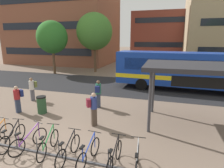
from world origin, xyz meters
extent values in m
plane|color=#7A6656|center=(0.00, 0.00, 0.00)|extent=(200.00, 200.00, 0.00)
cube|color=#232326|center=(0.00, 11.35, 0.00)|extent=(80.00, 7.20, 0.01)
cube|color=#14389E|center=(5.61, 11.35, 1.85)|extent=(12.11, 3.11, 2.70)
cube|color=yellow|center=(5.61, 11.35, 1.20)|extent=(12.13, 3.13, 0.36)
cube|color=black|center=(5.37, 12.61, 2.25)|extent=(9.83, 0.52, 0.97)
cube|color=black|center=(5.25, 10.12, 2.25)|extent=(9.83, 0.52, 0.97)
cylinder|color=black|center=(1.95, 12.68, 0.50)|extent=(1.01, 0.35, 1.00)
cylinder|color=black|center=(1.84, 10.37, 0.50)|extent=(1.01, 0.35, 1.00)
cube|color=#47474C|center=(-0.22, 0.08, 0.03)|extent=(7.66, 0.10, 0.06)
cylinder|color=#47474C|center=(-1.66, 0.08, 0.35)|extent=(0.04, 0.04, 0.70)
cylinder|color=#47474C|center=(-0.70, 0.08, 0.35)|extent=(0.04, 0.04, 0.70)
cylinder|color=#47474C|center=(0.26, 0.08, 0.35)|extent=(0.04, 0.04, 0.70)
cylinder|color=#47474C|center=(1.22, 0.09, 0.35)|extent=(0.04, 0.04, 0.70)
cylinder|color=#47474C|center=(2.17, 0.09, 0.35)|extent=(0.04, 0.04, 0.70)
cylinder|color=#47474C|center=(3.13, 0.09, 0.35)|extent=(0.04, 0.04, 0.70)
torus|color=black|center=(-2.67, 0.60, 0.35)|extent=(0.12, 0.70, 0.70)
cylinder|color=orange|center=(-2.67, 0.58, 0.67)|extent=(0.04, 0.04, 0.65)
cylinder|color=black|center=(-2.67, 0.58, 0.98)|extent=(0.52, 0.08, 0.03)
torus|color=black|center=(-2.03, 0.69, 0.35)|extent=(0.16, 0.70, 0.70)
torus|color=black|center=(-1.86, -0.32, 0.35)|extent=(0.16, 0.70, 0.70)
cube|color=black|center=(-1.95, 0.20, 0.67)|extent=(0.18, 0.91, 0.58)
cylinder|color=black|center=(-1.88, -0.22, 0.62)|extent=(0.03, 0.03, 0.55)
cube|color=black|center=(-1.88, -0.22, 0.88)|extent=(0.13, 0.23, 0.05)
cylinder|color=black|center=(-2.02, 0.67, 0.67)|extent=(0.04, 0.04, 0.65)
cylinder|color=black|center=(-2.02, 0.67, 0.98)|extent=(0.52, 0.11, 0.03)
torus|color=black|center=(-1.01, 0.66, 0.35)|extent=(0.21, 0.69, 0.70)
torus|color=black|center=(-1.25, -0.33, 0.35)|extent=(0.21, 0.69, 0.70)
cube|color=#702893|center=(-1.12, 0.18, 0.67)|extent=(0.25, 0.90, 0.58)
cylinder|color=#702893|center=(-1.23, -0.23, 0.62)|extent=(0.04, 0.04, 0.55)
cube|color=black|center=(-1.23, -0.23, 0.88)|extent=(0.15, 0.24, 0.05)
cylinder|color=#702893|center=(-1.01, 0.64, 0.67)|extent=(0.04, 0.04, 0.65)
cylinder|color=black|center=(-1.01, 0.64, 0.98)|extent=(0.51, 0.15, 0.03)
torus|color=black|center=(-0.34, 0.70, 0.35)|extent=(0.14, 0.70, 0.70)
torus|color=black|center=(-0.19, -0.31, 0.35)|extent=(0.14, 0.70, 0.70)
cube|color=#1E7F38|center=(-0.27, 0.22, 0.67)|extent=(0.16, 0.92, 0.58)
cylinder|color=#1E7F38|center=(-0.20, -0.21, 0.62)|extent=(0.03, 0.03, 0.55)
cube|color=black|center=(-0.20, -0.21, 0.88)|extent=(0.13, 0.23, 0.05)
cylinder|color=#1E7F38|center=(-0.33, 0.68, 0.67)|extent=(0.04, 0.04, 0.65)
cylinder|color=black|center=(-0.33, 0.68, 0.98)|extent=(0.52, 0.10, 0.03)
torus|color=black|center=(0.68, 0.57, 0.35)|extent=(0.05, 0.70, 0.70)
torus|color=black|center=(0.67, -0.45, 0.35)|extent=(0.05, 0.70, 0.70)
cube|color=black|center=(0.67, 0.08, 0.67)|extent=(0.04, 0.92, 0.58)
cylinder|color=black|center=(0.67, -0.35, 0.62)|extent=(0.03, 0.03, 0.55)
cube|color=black|center=(0.67, -0.35, 0.88)|extent=(0.10, 0.22, 0.05)
cylinder|color=black|center=(0.68, 0.55, 0.67)|extent=(0.03, 0.03, 0.65)
cylinder|color=black|center=(0.68, 0.55, 0.98)|extent=(0.52, 0.03, 0.03)
torus|color=black|center=(1.49, 0.59, 0.35)|extent=(0.10, 0.71, 0.70)
torus|color=black|center=(1.41, -0.43, 0.35)|extent=(0.10, 0.71, 0.70)
cube|color=#1E3DB2|center=(1.45, 0.10, 0.67)|extent=(0.11, 0.92, 0.58)
cylinder|color=#1E3DB2|center=(1.42, -0.33, 0.62)|extent=(0.03, 0.03, 0.55)
cube|color=black|center=(1.42, -0.33, 0.88)|extent=(0.12, 0.23, 0.05)
cylinder|color=#1E3DB2|center=(1.49, 0.57, 0.67)|extent=(0.03, 0.03, 0.65)
cylinder|color=black|center=(1.49, 0.57, 0.98)|extent=(0.52, 0.07, 0.03)
torus|color=black|center=(2.38, 0.65, 0.35)|extent=(0.06, 0.70, 0.70)
torus|color=black|center=(2.35, -0.37, 0.35)|extent=(0.06, 0.70, 0.70)
cube|color=black|center=(2.37, 0.16, 0.67)|extent=(0.06, 0.92, 0.58)
cylinder|color=black|center=(2.36, -0.27, 0.62)|extent=(0.03, 0.03, 0.55)
cube|color=black|center=(2.36, -0.27, 0.88)|extent=(0.11, 0.22, 0.05)
cylinder|color=black|center=(2.38, 0.63, 0.67)|extent=(0.03, 0.03, 0.65)
cylinder|color=black|center=(2.38, 0.63, 0.98)|extent=(0.52, 0.04, 0.03)
torus|color=black|center=(3.08, 0.66, 0.35)|extent=(0.11, 0.70, 0.70)
cube|color=#B7BABF|center=(3.13, 0.17, 0.67)|extent=(0.12, 0.92, 0.58)
cylinder|color=#B7BABF|center=(3.17, -0.26, 0.62)|extent=(0.03, 0.03, 0.55)
cube|color=black|center=(3.17, -0.26, 0.88)|extent=(0.12, 0.23, 0.05)
cylinder|color=#B7BABF|center=(3.09, 0.64, 0.67)|extent=(0.03, 0.03, 0.65)
cylinder|color=black|center=(3.09, 0.64, 0.98)|extent=(0.52, 0.08, 0.03)
cylinder|color=#38383D|center=(3.21, 3.02, 1.45)|extent=(0.14, 0.14, 2.90)
cylinder|color=#38383D|center=(3.17, 5.59, 1.45)|extent=(0.14, 0.14, 2.90)
cube|color=#28282D|center=(5.55, 4.34, 3.00)|extent=(5.58, 3.47, 0.20)
cube|color=black|center=(5.58, 2.91, 2.55)|extent=(3.02, 0.13, 0.44)
cube|color=#2D3851|center=(-4.46, 3.18, 0.42)|extent=(0.30, 0.32, 0.84)
cylinder|color=maroon|center=(-4.46, 3.18, 1.12)|extent=(0.46, 0.46, 0.57)
sphere|color=tan|center=(-4.46, 3.18, 1.52)|extent=(0.22, 0.22, 0.22)
cube|color=navy|center=(-4.34, 3.41, 1.15)|extent=(0.33, 0.29, 0.40)
cube|color=#47382D|center=(0.52, 2.88, 0.46)|extent=(0.33, 0.32, 0.92)
cylinder|color=navy|center=(0.52, 2.88, 1.21)|extent=(0.48, 0.48, 0.59)
sphere|color=tan|center=(0.52, 2.88, 1.62)|extent=(0.22, 0.22, 0.22)
cube|color=maroon|center=(0.31, 2.72, 1.24)|extent=(0.31, 0.33, 0.40)
cube|color=#2D3851|center=(-0.19, 5.37, 0.45)|extent=(0.24, 0.29, 0.91)
cylinder|color=#23664C|center=(-0.19, 5.37, 1.23)|extent=(0.39, 0.39, 0.64)
sphere|color=brown|center=(-0.19, 5.37, 1.66)|extent=(0.22, 0.22, 0.22)
cube|color=navy|center=(-0.15, 5.12, 1.26)|extent=(0.30, 0.22, 0.40)
cube|color=#565660|center=(-5.18, 5.31, 0.40)|extent=(0.32, 0.33, 0.80)
cylinder|color=beige|center=(-5.18, 5.31, 1.12)|extent=(0.48, 0.48, 0.63)
sphere|color=#936B4C|center=(-5.18, 5.31, 1.55)|extent=(0.22, 0.22, 0.22)
cube|color=#56602D|center=(-5.01, 5.51, 1.15)|extent=(0.33, 0.32, 0.40)
cylinder|color=#284C2D|center=(-3.05, 3.52, 0.47)|extent=(0.52, 0.52, 0.95)
cylinder|color=black|center=(-3.05, 3.52, 0.99)|extent=(0.55, 0.55, 0.08)
cylinder|color=brown|center=(-9.79, 15.00, 1.42)|extent=(0.32, 0.32, 2.83)
ellipsoid|color=#2D7028|center=(-9.79, 15.00, 4.50)|extent=(3.71, 3.71, 3.92)
cylinder|color=brown|center=(-5.35, 17.71, 1.61)|extent=(0.32, 0.32, 3.22)
ellipsoid|color=#427A2D|center=(-5.35, 17.71, 5.21)|extent=(4.57, 4.57, 4.68)
cube|color=brown|center=(-14.82, 26.67, 9.77)|extent=(17.83, 12.53, 19.54)
cube|color=black|center=(-14.82, 20.38, 2.34)|extent=(15.69, 0.06, 1.10)
cube|color=black|center=(-14.82, 20.38, 6.25)|extent=(15.69, 0.06, 1.10)
cube|color=brown|center=(3.31, 43.39, 5.13)|extent=(15.83, 11.92, 10.27)
cube|color=black|center=(3.31, 37.40, 3.08)|extent=(13.93, 0.06, 1.10)
cube|color=black|center=(3.31, 37.40, 8.21)|extent=(13.93, 0.06, 1.10)
camera|label=1|loc=(3.88, -5.16, 4.27)|focal=29.79mm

